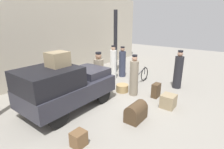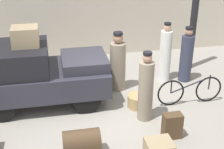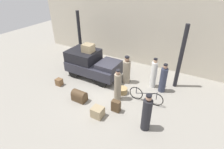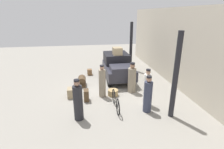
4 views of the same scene
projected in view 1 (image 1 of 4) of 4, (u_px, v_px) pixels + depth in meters
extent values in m
plane|color=gray|center=(113.00, 99.00, 7.02)|extent=(30.00, 30.00, 0.00)
cube|color=beige|center=(48.00, 36.00, 8.71)|extent=(16.00, 0.15, 4.50)
cylinder|color=black|center=(115.00, 42.00, 10.23)|extent=(0.22, 0.22, 3.58)
cylinder|color=black|center=(76.00, 85.00, 7.54)|extent=(0.68, 0.12, 0.68)
cylinder|color=black|center=(104.00, 94.00, 6.64)|extent=(0.68, 0.12, 0.68)
cylinder|color=black|center=(31.00, 102.00, 5.99)|extent=(0.68, 0.12, 0.68)
cylinder|color=black|center=(59.00, 117.00, 5.09)|extent=(0.68, 0.12, 0.68)
cube|color=#2D2D38|center=(69.00, 90.00, 6.22)|extent=(3.29, 1.71, 0.60)
cube|color=black|center=(48.00, 79.00, 5.47)|extent=(1.81, 1.58, 0.64)
cube|color=#2D2D38|center=(89.00, 72.00, 6.90)|extent=(1.15, 1.34, 0.27)
torus|color=black|center=(144.00, 74.00, 9.02)|extent=(0.72, 0.04, 0.72)
torus|color=black|center=(134.00, 79.00, 8.23)|extent=(0.72, 0.04, 0.72)
cylinder|color=#232328|center=(140.00, 73.00, 8.57)|extent=(1.06, 0.04, 0.39)
cylinder|color=#232328|center=(134.00, 76.00, 8.18)|extent=(0.04, 0.04, 0.37)
cylinder|color=#232328|center=(145.00, 70.00, 8.96)|extent=(0.04, 0.04, 0.41)
cylinder|color=tan|center=(122.00, 88.00, 7.72)|extent=(0.54, 0.54, 0.32)
cylinder|color=#33384C|center=(122.00, 64.00, 9.64)|extent=(0.37, 0.37, 1.41)
sphere|color=tan|center=(123.00, 49.00, 9.39)|extent=(0.23, 0.23, 0.23)
cylinder|color=black|center=(123.00, 47.00, 9.36)|extent=(0.22, 0.22, 0.06)
cylinder|color=gray|center=(99.00, 74.00, 7.97)|extent=(0.44, 0.44, 1.37)
sphere|color=#936B51|center=(98.00, 56.00, 7.73)|extent=(0.27, 0.27, 0.27)
cylinder|color=black|center=(98.00, 53.00, 7.68)|extent=(0.26, 0.26, 0.07)
cylinder|color=gray|center=(134.00, 78.00, 7.22)|extent=(0.35, 0.35, 1.47)
sphere|color=tan|center=(135.00, 58.00, 6.96)|extent=(0.22, 0.22, 0.22)
cylinder|color=black|center=(135.00, 56.00, 6.93)|extent=(0.21, 0.21, 0.06)
cylinder|color=#232328|center=(178.00, 72.00, 7.99)|extent=(0.38, 0.38, 1.48)
sphere|color=tan|center=(180.00, 54.00, 7.74)|extent=(0.24, 0.24, 0.24)
cylinder|color=black|center=(181.00, 51.00, 7.70)|extent=(0.22, 0.22, 0.07)
cylinder|color=white|center=(113.00, 65.00, 9.28)|extent=(0.34, 0.34, 1.54)
sphere|color=tan|center=(113.00, 48.00, 9.01)|extent=(0.21, 0.21, 0.21)
cylinder|color=black|center=(113.00, 46.00, 8.98)|extent=(0.20, 0.20, 0.06)
cube|color=brown|center=(79.00, 139.00, 4.38)|extent=(0.36, 0.32, 0.40)
cube|color=#9E8966|center=(168.00, 101.00, 6.31)|extent=(0.52, 0.47, 0.48)
cube|color=#4C3823|center=(156.00, 90.00, 7.14)|extent=(0.41, 0.25, 0.58)
cube|color=#4C3823|center=(136.00, 115.00, 5.53)|extent=(0.75, 0.46, 0.35)
cylinder|color=#4C3823|center=(136.00, 110.00, 5.48)|extent=(0.75, 0.46, 0.46)
cube|color=#9E8966|center=(58.00, 59.00, 5.61)|extent=(0.63, 0.57, 0.47)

